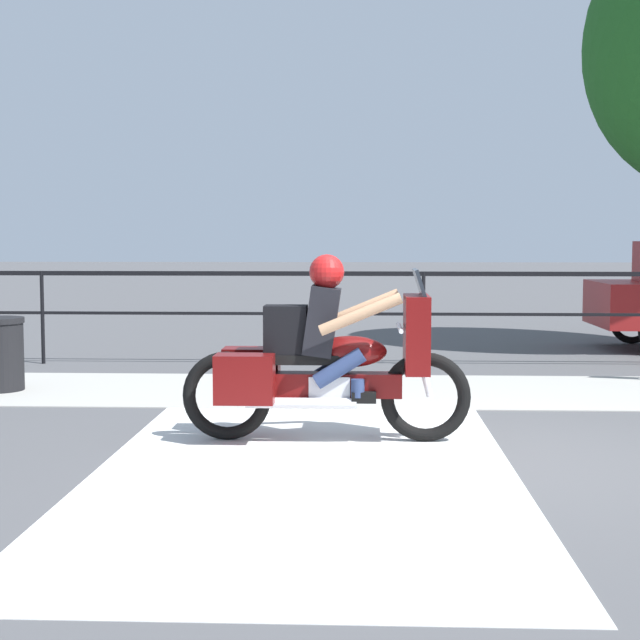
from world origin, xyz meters
TOP-DOWN VIEW (x-y plane):
  - ground_plane at (0.00, 0.00)m, footprint 120.00×120.00m
  - sidewalk_band at (0.00, 3.40)m, footprint 44.00×2.40m
  - crosswalk_band at (-1.22, -0.20)m, footprint 3.06×6.00m
  - fence_railing at (0.00, 5.56)m, footprint 36.00×0.05m
  - motorcycle at (-1.12, 0.71)m, footprint 2.41×0.76m

SIDE VIEW (x-z plane):
  - ground_plane at x=0.00m, z-range 0.00..0.00m
  - crosswalk_band at x=-1.22m, z-range 0.00..0.01m
  - sidewalk_band at x=0.00m, z-range 0.00..0.01m
  - motorcycle at x=-1.12m, z-range -0.09..1.47m
  - fence_railing at x=0.00m, z-range 0.36..1.61m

